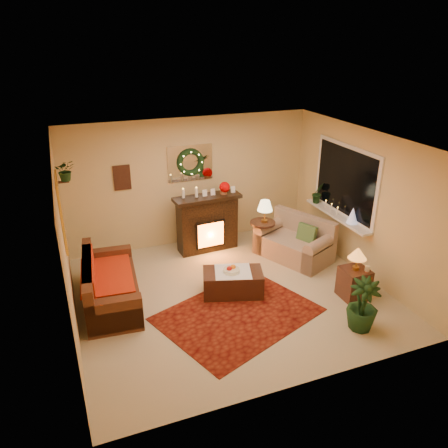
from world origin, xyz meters
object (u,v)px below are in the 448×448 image
object	(u,v)px
end_table_square	(354,283)
sofa	(111,279)
loveseat	(294,238)
fireplace	(207,224)
side_table_round	(262,237)
coffee_table	(233,282)

from	to	relation	value
end_table_square	sofa	bearing A→B (deg)	161.30
sofa	loveseat	distance (m)	3.54
sofa	fireplace	xyz separation A→B (m)	(2.08, 1.27, 0.12)
sofa	loveseat	world-z (taller)	loveseat
side_table_round	end_table_square	distance (m)	2.16
sofa	coffee_table	world-z (taller)	sofa
sofa	coffee_table	size ratio (longest dim) A/B	1.86
fireplace	end_table_square	bearing A→B (deg)	-59.96
side_table_round	end_table_square	xyz separation A→B (m)	(0.71, -2.04, -0.05)
sofa	loveseat	size ratio (longest dim) A/B	1.30
side_table_round	sofa	bearing A→B (deg)	-166.02
sofa	end_table_square	xyz separation A→B (m)	(3.77, -1.28, -0.16)
loveseat	side_table_round	size ratio (longest dim) A/B	2.16
sofa	side_table_round	bearing A→B (deg)	18.47
loveseat	side_table_round	world-z (taller)	loveseat
coffee_table	end_table_square	bearing A→B (deg)	-6.37
fireplace	coffee_table	xyz separation A→B (m)	(-0.15, -1.74, -0.34)
fireplace	side_table_round	xyz separation A→B (m)	(0.98, -0.51, -0.23)
sofa	coffee_table	distance (m)	2.00
fireplace	end_table_square	size ratio (longest dim) A/B	2.26
side_table_round	coffee_table	bearing A→B (deg)	-132.54
fireplace	end_table_square	distance (m)	3.07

